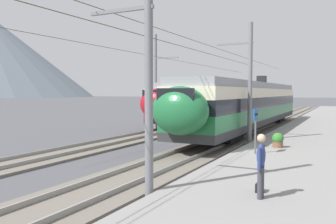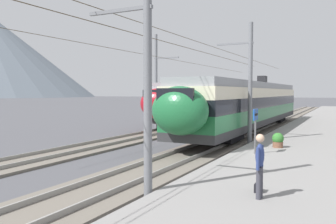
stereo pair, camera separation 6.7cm
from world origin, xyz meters
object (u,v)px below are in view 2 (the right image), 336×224
at_px(catenary_mast_mid, 248,81).
at_px(passenger_walking, 260,163).
at_px(catenary_mast_far_side, 157,80).
at_px(handbag_beside_passenger, 258,187).
at_px(train_far_track, 224,100).
at_px(train_near_platform, 249,104).
at_px(catenary_mast_west, 144,63).
at_px(platform_sign, 255,121).
at_px(potted_plant_platform_edge, 278,140).

distance_m(catenary_mast_mid, passenger_walking, 11.41).
xyz_separation_m(catenary_mast_far_side, handbag_beside_passenger, (-16.42, -12.31, -3.69)).
bearing_deg(train_far_track, handbag_beside_passenger, -159.87).
relative_size(train_near_platform, catenary_mast_west, 0.67).
height_order(train_far_track, handbag_beside_passenger, train_far_track).
bearing_deg(handbag_beside_passenger, platform_sign, 14.21).
bearing_deg(catenary_mast_west, handbag_beside_passenger, -67.06).
height_order(train_near_platform, catenary_mast_mid, catenary_mast_mid).
distance_m(train_near_platform, catenary_mast_west, 18.68).
distance_m(catenary_mast_west, handbag_beside_passenger, 4.70).
distance_m(catenary_mast_mid, potted_plant_platform_edge, 4.03).
xyz_separation_m(catenary_mast_west, catenary_mast_far_side, (17.66, 9.36, 0.24)).
bearing_deg(platform_sign, train_far_track, 21.64).
distance_m(catenary_mast_west, platform_sign, 7.69).
bearing_deg(train_far_track, catenary_mast_far_side, 171.34).
relative_size(catenary_mast_mid, potted_plant_platform_edge, 53.35).
bearing_deg(train_far_track, catenary_mast_mid, -157.81).
xyz_separation_m(catenary_mast_west, platform_sign, (7.27, -1.42, -2.09)).
bearing_deg(platform_sign, train_near_platform, 15.53).
relative_size(train_near_platform, handbag_beside_passenger, 70.61).
bearing_deg(catenary_mast_west, train_near_platform, 5.27).
bearing_deg(train_far_track, platform_sign, -158.36).
relative_size(handbag_beside_passenger, potted_plant_platform_edge, 0.51).
distance_m(passenger_walking, potted_plant_platform_edge, 9.01).
xyz_separation_m(catenary_mast_mid, handbag_beside_passenger, (-10.13, -2.95, -3.26)).
distance_m(catenary_mast_far_side, potted_plant_platform_edge, 14.36).
bearing_deg(train_near_platform, catenary_mast_far_side, 96.44).
bearing_deg(catenary_mast_far_side, passenger_walking, -143.74).
bearing_deg(potted_plant_platform_edge, train_near_platform, 22.60).
xyz_separation_m(catenary_mast_mid, passenger_walking, (-10.71, -3.11, -2.45)).
height_order(train_far_track, catenary_mast_mid, catenary_mast_mid).
bearing_deg(handbag_beside_passenger, catenary_mast_far_side, 36.86).
bearing_deg(potted_plant_platform_edge, train_far_track, 25.25).
relative_size(platform_sign, passenger_walking, 1.20).
height_order(catenary_mast_mid, catenary_mast_far_side, catenary_mast_far_side).
height_order(train_near_platform, catenary_mast_west, catenary_mast_west).
xyz_separation_m(train_near_platform, passenger_walking, (-17.86, -4.81, -0.93)).
height_order(train_far_track, platform_sign, train_far_track).
bearing_deg(catenary_mast_far_side, catenary_mast_west, -152.07).
xyz_separation_m(train_near_platform, platform_sign, (-11.26, -3.13, -0.39)).
bearing_deg(potted_plant_platform_edge, platform_sign, 165.84).
bearing_deg(train_far_track, train_near_platform, -152.72).
xyz_separation_m(train_near_platform, catenary_mast_far_side, (-0.86, 7.65, 1.94)).
distance_m(train_far_track, potted_plant_platform_edge, 22.37).
bearing_deg(catenary_mast_west, potted_plant_platform_edge, -11.81).
bearing_deg(platform_sign, potted_plant_platform_edge, -14.16).
bearing_deg(potted_plant_platform_edge, handbag_beside_passenger, -173.60).
relative_size(platform_sign, handbag_beside_passenger, 5.35).
height_order(train_near_platform, train_far_track, same).
distance_m(handbag_beside_passenger, potted_plant_platform_edge, 8.41).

